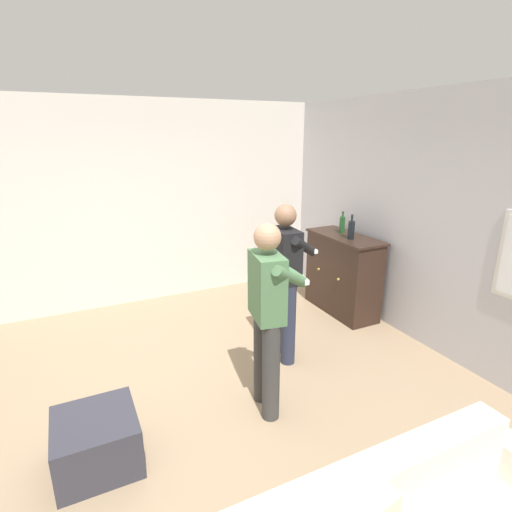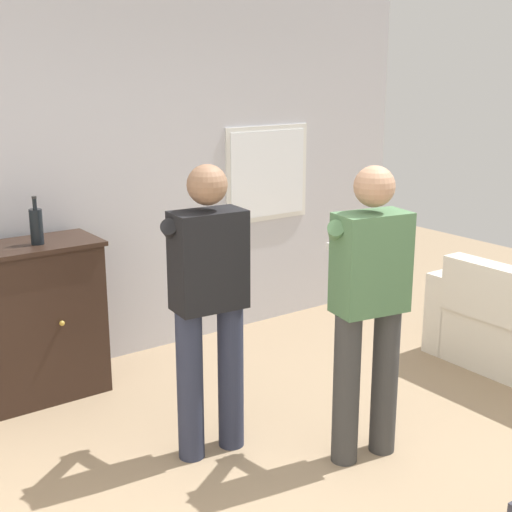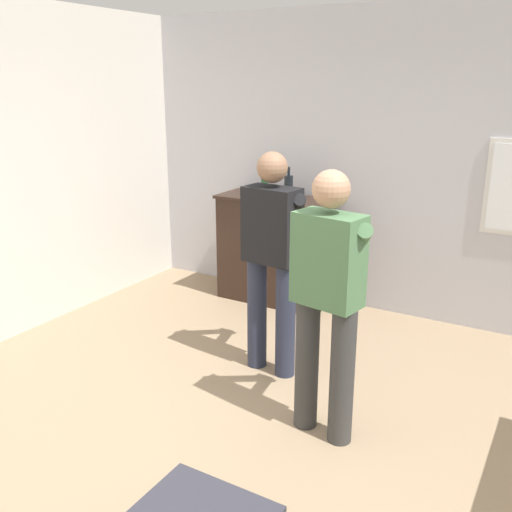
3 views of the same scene
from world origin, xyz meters
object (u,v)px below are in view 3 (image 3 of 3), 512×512
at_px(sideboard_cabinet, 274,250).
at_px(person_standing_left, 272,254).
at_px(bottle_wine_green, 265,183).
at_px(bottle_liquor_amber, 288,187).
at_px(person_standing_right, 328,294).

distance_m(sideboard_cabinet, person_standing_left, 1.51).
distance_m(sideboard_cabinet, bottle_wine_green, 0.67).
distance_m(bottle_liquor_amber, person_standing_right, 2.17).
bearing_deg(bottle_liquor_amber, sideboard_cabinet, 165.33).
xyz_separation_m(sideboard_cabinet, bottle_liquor_amber, (0.17, -0.04, 0.65)).
distance_m(person_standing_left, person_standing_right, 0.88).
bearing_deg(bottle_wine_green, bottle_liquor_amber, -18.06).
xyz_separation_m(bottle_liquor_amber, person_standing_left, (0.51, -1.24, -0.25)).
bearing_deg(person_standing_left, sideboard_cabinet, 117.85).
height_order(bottle_liquor_amber, person_standing_right, person_standing_right).
distance_m(bottle_wine_green, person_standing_right, 2.44).
height_order(sideboard_cabinet, bottle_liquor_amber, bottle_liquor_amber).
bearing_deg(bottle_wine_green, person_standing_right, -51.56).
height_order(bottle_liquor_amber, person_standing_left, person_standing_left).
bearing_deg(bottle_liquor_amber, bottle_wine_green, 161.94).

